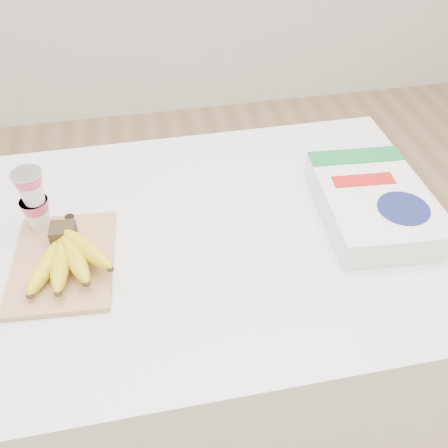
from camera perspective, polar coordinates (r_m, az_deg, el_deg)
name	(u,v)px	position (r m, az deg, el deg)	size (l,w,h in m)	color
table	(197,349)	(1.37, -3.05, -14.09)	(1.13, 0.75, 0.84)	white
cutting_board	(63,262)	(1.03, -17.88, -4.11)	(0.19, 0.26, 0.01)	tan
bananas	(67,256)	(0.99, -17.52, -3.53)	(0.18, 0.19, 0.07)	#382816
yogurt_stack	(33,199)	(1.06, -20.97, 2.73)	(0.06, 0.06, 0.14)	white
cereal_box	(371,203)	(1.11, 16.48, 2.32)	(0.23, 0.32, 0.07)	white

